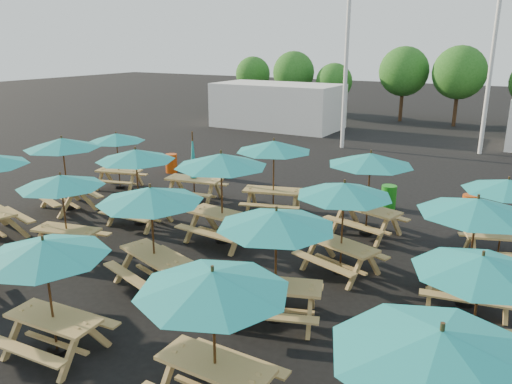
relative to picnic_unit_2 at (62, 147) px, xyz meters
The scene contains 30 objects.
ground 6.60m from the picnic_unit_2, ahead, with size 120.00×120.00×0.00m, color black.
picnic_unit_2 is the anchor object (origin of this frame).
picnic_unit_3 2.70m from the picnic_unit_2, 96.93° to the left, with size 2.61×2.61×2.13m.
picnic_unit_5 3.99m from the picnic_unit_2, 40.18° to the right, with size 2.60×2.60×2.19m.
picnic_unit_6 3.06m from the picnic_unit_2, ahead, with size 2.42×2.42×2.35m.
picnic_unit_7 4.32m from the picnic_unit_2, 42.23° to the left, with size 2.19×2.00×2.46m.
picnic_unit_8 8.50m from the picnic_unit_2, 41.49° to the right, with size 2.34×2.34×2.21m.
picnic_unit_9 6.73m from the picnic_unit_2, 23.96° to the right, with size 2.91×2.91×2.36m.
picnic_unit_10 6.04m from the picnic_unit_2, ahead, with size 2.70×2.70×2.54m.
picnic_unit_11 6.82m from the picnic_unit_2, 26.30° to the left, with size 2.99×2.99×2.42m.
picnic_unit_12 10.97m from the picnic_unit_2, 28.99° to the right, with size 2.28×2.28×2.29m.
picnic_unit_13 9.59m from the picnic_unit_2, 16.12° to the right, with size 2.95×2.95×2.33m.
picnic_unit_14 9.57m from the picnic_unit_2, ahead, with size 2.83×2.83×2.28m.
picnic_unit_15 9.70m from the picnic_unit_2, 16.50° to the left, with size 2.95×2.95×2.43m.
picnic_unit_16 13.87m from the picnic_unit_2, 23.54° to the right, with size 3.11×3.11×2.45m.
picnic_unit_17 13.07m from the picnic_unit_2, 11.38° to the right, with size 2.77×2.77×2.19m.
picnic_unit_18 12.41m from the picnic_unit_2, ahead, with size 2.75×2.75×2.38m.
picnic_unit_19 13.06m from the picnic_unit_2, 11.72° to the left, with size 2.76×2.76×2.17m.
waste_bin_0 5.79m from the picnic_unit_2, 91.66° to the left, with size 0.50×0.50×0.80m, color #C3440B.
waste_bin_1 6.36m from the picnic_unit_2, 69.82° to the left, with size 0.50×0.50×0.80m, color #C3440B.
waste_bin_2 10.80m from the picnic_unit_2, 30.31° to the left, with size 0.50×0.50×0.80m, color #198919.
waste_bin_3 13.09m from the picnic_unit_2, 25.63° to the left, with size 0.50×0.50×0.80m, color #C3440B.
mast_0 15.29m from the picnic_unit_2, 73.29° to the left, with size 0.20×0.20×12.00m, color silver.
mast_1 19.80m from the picnic_unit_2, 56.37° to the left, with size 0.20×0.20×12.00m, color silver.
event_tent_0 18.27m from the picnic_unit_2, 95.49° to the left, with size 8.00×4.00×2.80m, color silver.
tree_0 26.60m from the picnic_unit_2, 107.10° to the left, with size 2.80×2.80×4.24m.
tree_1 24.34m from the picnic_unit_2, 98.25° to the left, with size 3.11×3.11×4.72m.
tree_2 23.83m from the picnic_unit_2, 90.33° to the left, with size 2.59×2.59×3.93m.
tree_3 25.32m from the picnic_unit_2, 79.75° to the left, with size 3.36×3.36×5.09m.
tree_4 25.78m from the picnic_unit_2, 71.54° to the left, with size 3.41×3.41×5.17m.
Camera 1 is at (7.08, -10.69, 5.36)m, focal length 35.00 mm.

